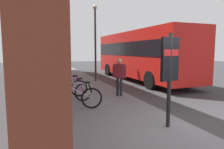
% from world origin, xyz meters
% --- Properties ---
extents(ground, '(60.00, 60.00, 0.00)m').
position_xyz_m(ground, '(6.00, -1.00, 0.00)').
color(ground, '#38383A').
extents(sidewalk_pavement, '(24.00, 3.50, 0.12)m').
position_xyz_m(sidewalk_pavement, '(8.00, 1.75, 0.06)').
color(sidewalk_pavement, slate).
rests_on(sidewalk_pavement, ground).
extents(station_facade, '(22.00, 0.65, 9.88)m').
position_xyz_m(station_facade, '(8.99, 3.80, 4.94)').
color(station_facade, brown).
rests_on(station_facade, ground).
extents(bicycle_leaning_wall, '(0.59, 1.73, 0.97)m').
position_xyz_m(bicycle_leaning_wall, '(2.72, 2.64, 0.51)').
color(bicycle_leaning_wall, black).
rests_on(bicycle_leaning_wall, sidewalk_pavement).
extents(bicycle_beside_lamp, '(0.50, 1.75, 0.97)m').
position_xyz_m(bicycle_beside_lamp, '(3.63, 2.70, 0.51)').
color(bicycle_beside_lamp, black).
rests_on(bicycle_beside_lamp, sidewalk_pavement).
extents(bicycle_nearest_sign, '(0.48, 1.76, 0.97)m').
position_xyz_m(bicycle_nearest_sign, '(4.65, 2.72, 0.51)').
color(bicycle_nearest_sign, black).
rests_on(bicycle_nearest_sign, sidewalk_pavement).
extents(transit_info_sign, '(0.17, 0.56, 2.40)m').
position_xyz_m(transit_info_sign, '(0.28, 0.70, 1.72)').
color(transit_info_sign, black).
rests_on(transit_info_sign, sidewalk_pavement).
extents(city_bus, '(10.54, 2.78, 3.35)m').
position_xyz_m(city_bus, '(8.91, -3.00, 1.92)').
color(city_bus, red).
rests_on(city_bus, ground).
extents(pedestrian_by_facade, '(0.49, 0.50, 1.63)m').
position_xyz_m(pedestrian_by_facade, '(4.10, 0.52, 1.11)').
color(pedestrian_by_facade, '#26262D').
rests_on(pedestrian_by_facade, sidewalk_pavement).
extents(street_lamp, '(0.28, 0.28, 4.84)m').
position_xyz_m(street_lamp, '(8.80, 0.30, 3.01)').
color(street_lamp, '#333338').
rests_on(street_lamp, sidewalk_pavement).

